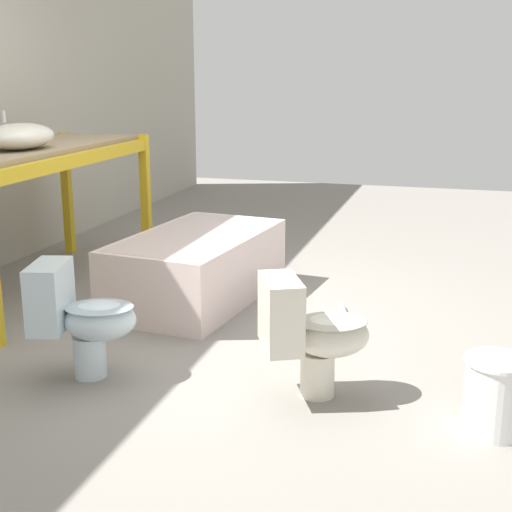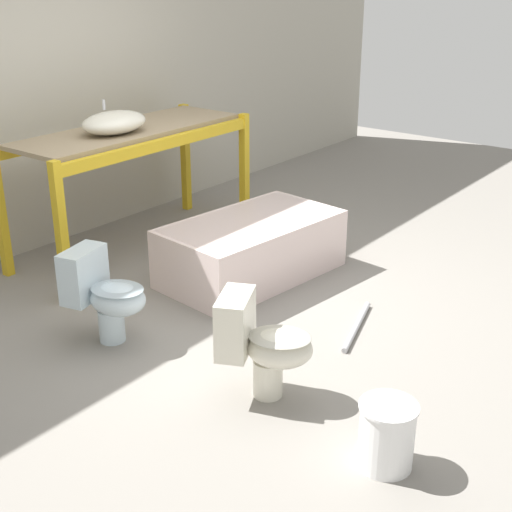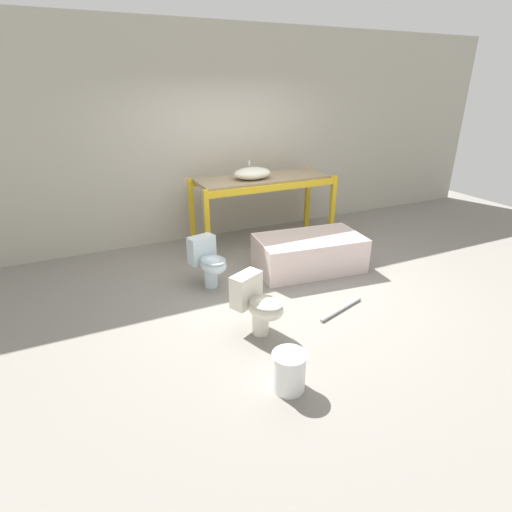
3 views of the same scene
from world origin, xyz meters
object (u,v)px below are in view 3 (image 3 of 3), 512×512
Objects in this scene: toilet_far at (209,261)px; bucket_white at (289,371)px; toilet_near at (258,303)px; sink_basin at (252,173)px; bathtub_main at (309,251)px.

toilet_far reaches higher than bucket_white.
toilet_far is (-0.11, 1.20, 0.00)m from toilet_near.
toilet_far is at bearing -136.60° from sink_basin.
bathtub_main is 1.69m from toilet_near.
toilet_far reaches higher than bathtub_main.
bathtub_main is 2.42m from bucket_white.
bathtub_main is 1.41m from toilet_far.
toilet_near is at bearing -99.09° from toilet_far.
bucket_white is (-0.13, -0.87, -0.16)m from toilet_near.
sink_basin is 1.67m from toilet_far.
sink_basin is 1.46m from bathtub_main.
bathtub_main is at bearing -73.53° from sink_basin.
bathtub_main is at bearing 14.25° from toilet_near.
toilet_near is 1.21m from toilet_far.
sink_basin is 2.54m from toilet_near.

